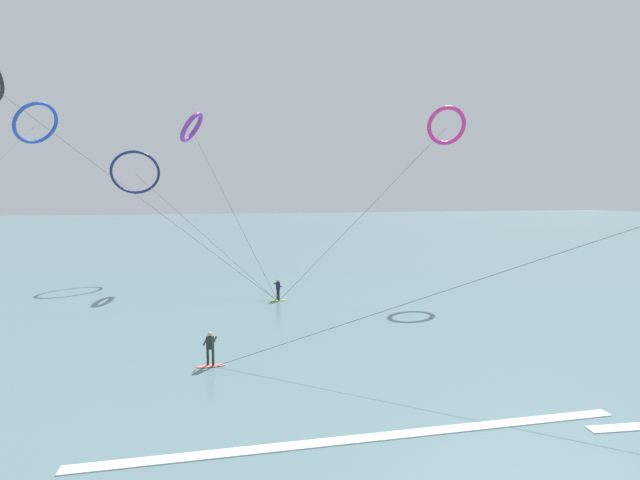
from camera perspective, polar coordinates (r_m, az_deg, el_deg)
The scene contains 8 objects.
sea_water at distance 109.42m, azimuth -11.53°, elevation 1.03°, with size 400.00×200.00×0.08m, color slate.
surfer_lime at distance 37.25m, azimuth -5.05°, elevation -6.13°, with size 1.40×0.65×1.70m.
surfer_coral at distance 23.96m, azimuth -13.00°, elevation -12.86°, with size 1.40×0.70×1.70m.
kite_violet at distance 47.36m, azimuth -15.11°, elevation 12.91°, with size 7.68×12.90×16.08m.
kite_navy at distance 49.50m, azimuth -21.23°, elevation 7.52°, with size 13.90×14.62×12.48m.
kite_magenta at distance 42.28m, azimuth 14.88°, elevation 13.07°, with size 16.24×2.05×15.66m.
kite_cobalt at distance 59.89m, azimuth -30.89°, elevation 11.91°, with size 5.42×47.36×18.03m.
wave_crest_far at distance 17.47m, azimuth 5.37°, elevation -22.68°, with size 19.00×0.50×0.12m, color white.
Camera 1 is at (-6.37, -4.92, 8.30)m, focal length 26.73 mm.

